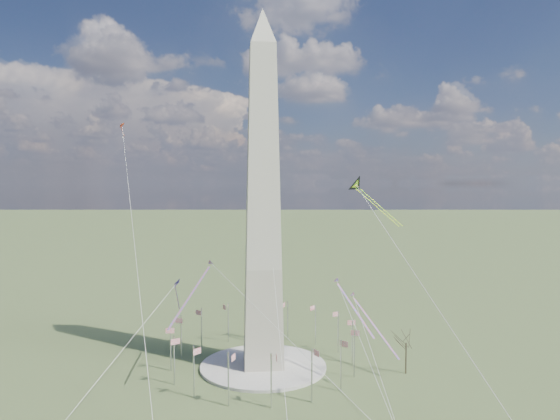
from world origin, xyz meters
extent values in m
plane|color=#405229|center=(0.00, 0.00, 0.00)|extent=(2000.00, 2000.00, 0.00)
cylinder|color=#BCB5AB|center=(0.00, 0.00, 0.40)|extent=(36.00, 36.00, 0.80)
pyramid|color=beige|center=(0.00, 0.00, 95.80)|extent=(9.90, 9.90, 10.00)
cylinder|color=silver|center=(26.00, 0.00, 6.50)|extent=(0.36, 0.36, 13.00)
cube|color=red|center=(26.00, 1.30, 11.80)|extent=(2.40, 0.08, 1.50)
cylinder|color=silver|center=(24.02, 9.95, 6.50)|extent=(0.36, 0.36, 13.00)
cube|color=red|center=(23.52, 11.15, 11.80)|extent=(2.25, 0.99, 1.50)
cylinder|color=silver|center=(18.38, 18.38, 6.50)|extent=(0.36, 0.36, 13.00)
cube|color=red|center=(17.47, 19.30, 11.80)|extent=(1.75, 1.75, 1.50)
cylinder|color=silver|center=(9.95, 24.02, 6.50)|extent=(0.36, 0.36, 13.00)
cube|color=red|center=(8.75, 24.52, 11.80)|extent=(0.99, 2.25, 1.50)
cylinder|color=silver|center=(0.00, 26.00, 6.50)|extent=(0.36, 0.36, 13.00)
cube|color=red|center=(-1.30, 26.00, 11.80)|extent=(0.08, 2.40, 1.50)
cylinder|color=silver|center=(-9.95, 24.02, 6.50)|extent=(0.36, 0.36, 13.00)
cube|color=red|center=(-11.15, 23.52, 11.80)|extent=(0.99, 2.25, 1.50)
cylinder|color=silver|center=(-18.38, 18.38, 6.50)|extent=(0.36, 0.36, 13.00)
cube|color=red|center=(-19.30, 17.47, 11.80)|extent=(1.75, 1.75, 1.50)
cylinder|color=silver|center=(-24.02, 9.95, 6.50)|extent=(0.36, 0.36, 13.00)
cube|color=red|center=(-24.52, 8.75, 11.80)|extent=(2.25, 0.99, 1.50)
cylinder|color=silver|center=(-26.00, 0.00, 6.50)|extent=(0.36, 0.36, 13.00)
cube|color=red|center=(-26.00, -1.30, 11.80)|extent=(2.40, 0.08, 1.50)
cylinder|color=silver|center=(-24.02, -9.95, 6.50)|extent=(0.36, 0.36, 13.00)
cube|color=red|center=(-23.52, -11.15, 11.80)|extent=(2.25, 0.99, 1.50)
cylinder|color=silver|center=(-18.38, -18.38, 6.50)|extent=(0.36, 0.36, 13.00)
cube|color=red|center=(-17.47, -19.30, 11.80)|extent=(1.75, 1.75, 1.50)
cylinder|color=silver|center=(-9.95, -24.02, 6.50)|extent=(0.36, 0.36, 13.00)
cube|color=red|center=(-8.75, -24.52, 11.80)|extent=(0.99, 2.25, 1.50)
cylinder|color=silver|center=(0.00, -26.00, 6.50)|extent=(0.36, 0.36, 13.00)
cube|color=red|center=(1.30, -26.00, 11.80)|extent=(0.08, 2.40, 1.50)
cylinder|color=silver|center=(9.95, -24.02, 6.50)|extent=(0.36, 0.36, 13.00)
cube|color=red|center=(11.15, -23.52, 11.80)|extent=(0.99, 2.25, 1.50)
cylinder|color=silver|center=(18.38, -18.38, 6.50)|extent=(0.36, 0.36, 13.00)
cube|color=red|center=(19.30, -17.47, 11.80)|extent=(1.75, 1.75, 1.50)
cylinder|color=silver|center=(24.02, -9.95, 6.50)|extent=(0.36, 0.36, 13.00)
cube|color=red|center=(24.52, -8.75, 11.80)|extent=(2.25, 0.99, 1.50)
cylinder|color=#403426|center=(38.91, -8.82, 4.29)|extent=(0.40, 0.40, 8.57)
cube|color=#FFEB0D|center=(34.04, 0.10, 45.82)|extent=(9.67, 11.86, 10.43)
cube|color=#FFEB0D|center=(32.56, -1.09, 45.82)|extent=(9.67, 11.86, 10.43)
cube|color=navy|center=(-25.17, 10.30, 22.80)|extent=(1.70, 2.86, 2.43)
cube|color=#FF5228|center=(-25.17, 10.30, 18.80)|extent=(1.31, 2.99, 8.38)
cube|color=#FF5228|center=(23.75, -11.11, 18.92)|extent=(6.42, 16.57, 10.89)
cube|color=#FF5228|center=(-19.95, -8.15, 22.84)|extent=(10.15, 18.12, 12.69)
cube|color=#FF5228|center=(31.76, -3.37, 11.67)|extent=(8.34, 18.85, 12.64)
cube|color=red|center=(-45.49, 35.56, 72.40)|extent=(1.59, 2.26, 1.71)
cube|color=red|center=(-45.49, 35.56, 70.53)|extent=(1.21, 1.23, 3.93)
cube|color=silver|center=(3.31, 50.10, 64.70)|extent=(1.35, 2.10, 1.68)
cube|color=silver|center=(3.31, 50.10, 62.86)|extent=(0.93, 1.38, 3.84)
camera|label=1|loc=(-9.85, -139.76, 52.53)|focal=32.00mm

